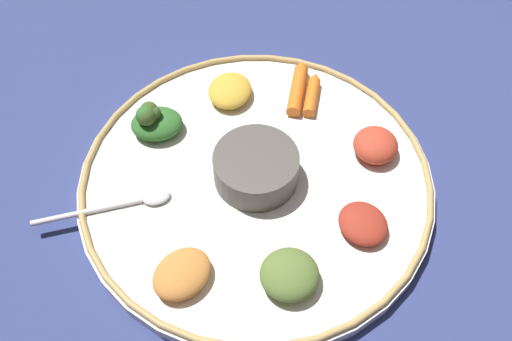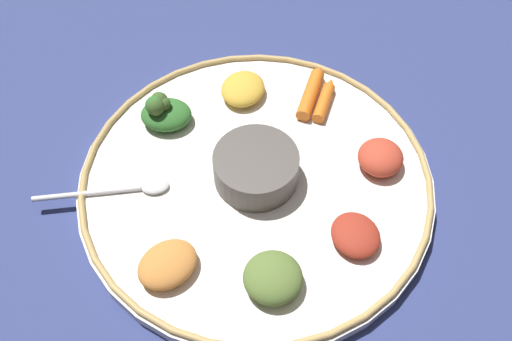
# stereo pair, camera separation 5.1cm
# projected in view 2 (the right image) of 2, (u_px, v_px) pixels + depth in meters

# --- Properties ---
(ground_plane) EXTENTS (2.40, 2.40, 0.00)m
(ground_plane) POSITION_uv_depth(u_px,v_px,m) (256.00, 186.00, 0.71)
(ground_plane) COLOR navy
(platter) EXTENTS (0.44, 0.44, 0.02)m
(platter) POSITION_uv_depth(u_px,v_px,m) (256.00, 182.00, 0.70)
(platter) COLOR white
(platter) RESTS_ON ground_plane
(platter_rim) EXTENTS (0.43, 0.43, 0.01)m
(platter_rim) POSITION_uv_depth(u_px,v_px,m) (256.00, 176.00, 0.69)
(platter_rim) COLOR tan
(platter_rim) RESTS_ON platter
(center_bowl) EXTENTS (0.10, 0.10, 0.04)m
(center_bowl) POSITION_uv_depth(u_px,v_px,m) (256.00, 167.00, 0.67)
(center_bowl) COLOR #4C4742
(center_bowl) RESTS_ON platter
(spoon) EXTENTS (0.03, 0.16, 0.01)m
(spoon) POSITION_uv_depth(u_px,v_px,m) (124.00, 189.00, 0.68)
(spoon) COLOR silver
(spoon) RESTS_ON platter
(greens_pile) EXTENTS (0.07, 0.08, 0.05)m
(greens_pile) POSITION_uv_depth(u_px,v_px,m) (163.00, 111.00, 0.73)
(greens_pile) COLOR #2D6628
(greens_pile) RESTS_ON platter
(carrot_near_spoon) EXTENTS (0.08, 0.05, 0.02)m
(carrot_near_spoon) POSITION_uv_depth(u_px,v_px,m) (325.00, 99.00, 0.76)
(carrot_near_spoon) COLOR orange
(carrot_near_spoon) RESTS_ON platter
(carrot_outer) EXTENTS (0.10, 0.06, 0.02)m
(carrot_outer) POSITION_uv_depth(u_px,v_px,m) (311.00, 91.00, 0.76)
(carrot_outer) COLOR orange
(carrot_outer) RESTS_ON platter
(mound_beet) EXTENTS (0.07, 0.07, 0.02)m
(mound_beet) POSITION_uv_depth(u_px,v_px,m) (356.00, 235.00, 0.63)
(mound_beet) COLOR maroon
(mound_beet) RESTS_ON platter
(mound_berbere_red) EXTENTS (0.08, 0.08, 0.03)m
(mound_berbere_red) POSITION_uv_depth(u_px,v_px,m) (380.00, 157.00, 0.69)
(mound_berbere_red) COLOR #B73D28
(mound_berbere_red) RESTS_ON platter
(mound_collards) EXTENTS (0.07, 0.07, 0.03)m
(mound_collards) POSITION_uv_depth(u_px,v_px,m) (273.00, 278.00, 0.59)
(mound_collards) COLOR #567033
(mound_collards) RESTS_ON platter
(mound_squash) EXTENTS (0.08, 0.09, 0.03)m
(mound_squash) POSITION_uv_depth(u_px,v_px,m) (167.00, 264.00, 0.61)
(mound_squash) COLOR #C67A38
(mound_squash) RESTS_ON platter
(mound_lentil_yellow) EXTENTS (0.09, 0.08, 0.02)m
(mound_lentil_yellow) POSITION_uv_depth(u_px,v_px,m) (243.00, 89.00, 0.76)
(mound_lentil_yellow) COLOR gold
(mound_lentil_yellow) RESTS_ON platter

